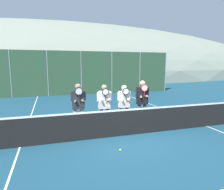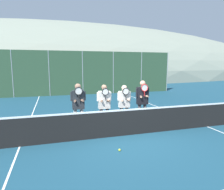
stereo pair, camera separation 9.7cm
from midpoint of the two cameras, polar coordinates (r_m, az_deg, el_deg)
The scene contains 15 objects.
ground_plane at distance 7.23m, azimuth 4.57°, elevation -11.41°, with size 120.00×120.00×0.00m, color navy.
hill_distant at distance 57.65m, azimuth -14.30°, elevation 5.94°, with size 126.81×70.45×24.66m.
clubhouse_building at distance 24.45m, azimuth -12.44°, elevation 6.76°, with size 17.10×5.50×3.45m.
fence_back at distance 16.73m, azimuth -8.20°, elevation 6.22°, with size 15.94×0.06×3.58m.
tennis_net at distance 7.08m, azimuth 4.61°, elevation -7.67°, with size 9.37×0.09×1.05m.
court_line_left_sideline at distance 9.70m, azimuth -22.16°, elevation -6.78°, with size 0.05×16.00×0.01m, color white.
court_line_right_sideline at distance 11.34m, azimuth 15.57°, elevation -4.26°, with size 0.05×16.00×0.01m, color white.
player_leftmost at distance 7.43m, azimuth -9.24°, elevation -2.35°, with size 0.57×0.34×1.80m.
player_center_left at distance 7.53m, azimuth -1.86°, elevation -2.47°, with size 0.57×0.34×1.74m.
player_center_right at distance 7.89m, azimuth 3.86°, elevation -2.11°, with size 0.56×0.34×1.69m.
player_rightmost at distance 8.17m, azimuth 9.01°, elevation -1.13°, with size 0.58×0.34×1.85m.
car_far_left at distance 20.32m, azimuth -23.67°, elevation 3.61°, with size 4.27×2.05×1.86m.
car_left_of_center at distance 19.77m, azimuth -9.49°, elevation 3.96°, with size 4.23×2.04×1.75m.
car_center at distance 21.03m, azimuth 3.96°, elevation 4.36°, with size 4.26×2.06×1.77m.
tennis_ball_on_court at distance 5.99m, azimuth 2.64°, elevation -15.42°, with size 0.07×0.07×0.07m.
Camera 2 is at (-2.44, -6.34, 2.48)m, focal length 32.00 mm.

